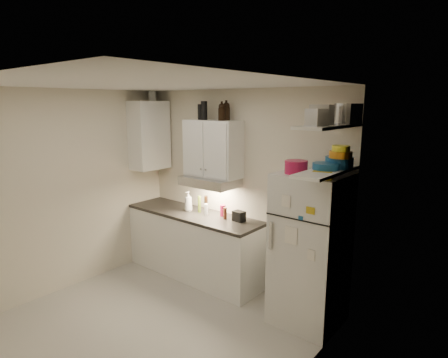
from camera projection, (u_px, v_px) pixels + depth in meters
The scene contains 36 objects.
floor at pixel (155, 326), 4.14m from camera, with size 3.20×3.00×0.02m, color #B4B0A6.
ceiling at pixel (145, 83), 3.62m from camera, with size 3.20×3.00×0.02m, color white.
back_wall at pixel (238, 188), 5.02m from camera, with size 3.20×0.02×2.60m, color beige.
left_wall at pixel (70, 190), 4.88m from camera, with size 0.02×3.00×2.60m, color beige.
right_wall at pixel (286, 251), 2.88m from camera, with size 0.02×3.00×2.60m, color beige.
base_cabinet at pixel (194, 245), 5.30m from camera, with size 2.10×0.60×0.88m, color white.
countertop at pixel (193, 214), 5.21m from camera, with size 2.10×0.62×0.04m, color black.
upper_cabinet at pixel (213, 149), 4.97m from camera, with size 0.80×0.33×0.75m, color white.
side_cabinet at pixel (149, 135), 5.55m from camera, with size 0.33×0.55×1.00m, color white.
range_hood at pixel (210, 181), 5.01m from camera, with size 0.76×0.46×0.12m, color silver.
fridge at pixel (310, 250), 4.07m from camera, with size 0.70×0.68×1.70m, color silver.
shelf_hi at pixel (329, 126), 3.58m from camera, with size 0.30×0.95×0.03m, color white.
shelf_lo at pixel (327, 171), 3.66m from camera, with size 0.30×0.95×0.03m, color white.
knife_strip at pixel (283, 195), 4.57m from camera, with size 0.42×0.02×0.03m, color black.
dutch_oven at pixel (296, 167), 3.87m from camera, with size 0.24×0.24×0.14m, color #A91343.
book_stack at pixel (323, 174), 3.64m from camera, with size 0.18×0.23×0.08m, color #B89917.
spice_jar at pixel (315, 170), 3.77m from camera, with size 0.06×0.06×0.11m, color silver.
stock_pot at pixel (348, 114), 3.69m from camera, with size 0.28×0.28×0.20m, color silver.
tin_a at pixel (322, 115), 3.53m from camera, with size 0.19×0.17×0.19m, color #AAAAAD.
tin_b at pixel (317, 117), 3.34m from camera, with size 0.15×0.15×0.15m, color #AAAAAD.
bowl_teal at pixel (339, 162), 3.78m from camera, with size 0.28×0.28×0.11m, color #185488.
bowl_orange at pixel (341, 155), 3.68m from camera, with size 0.22×0.22×0.07m, color orange.
bowl_yellow at pixel (341, 148), 3.67m from camera, with size 0.17×0.17×0.06m, color yellow.
plates at pixel (326, 166), 3.68m from camera, with size 0.26×0.26×0.07m, color #185488.
growler_a at pixel (222, 112), 4.75m from camera, with size 0.09×0.09×0.22m, color black, non-canonical shape.
growler_b at pixel (226, 111), 4.80m from camera, with size 0.10×0.10×0.24m, color black, non-canonical shape.
thermos_a at pixel (204, 111), 4.92m from camera, with size 0.08×0.08×0.25m, color black.
thermos_b at pixel (200, 112), 4.98m from camera, with size 0.07×0.07×0.21m, color black.
side_jar at pixel (152, 96), 5.53m from camera, with size 0.11×0.11×0.15m, color silver.
soap_bottle at pixel (188, 200), 5.27m from camera, with size 0.12×0.12×0.31m, color white.
pepper_mill at pixel (225, 213), 4.91m from camera, with size 0.05×0.05×0.16m, color brown.
oil_bottle at pixel (199, 204), 5.21m from camera, with size 0.04×0.04×0.23m, color #58701C.
vinegar_bottle at pixel (206, 204), 5.18m from camera, with size 0.05×0.05×0.24m, color black.
clear_bottle at pixel (206, 209), 5.09m from camera, with size 0.05×0.05×0.16m, color silver.
red_jar at pixel (223, 210), 5.05m from camera, with size 0.08×0.08×0.15m, color #A91343.
caddy at pixel (239, 216), 4.83m from camera, with size 0.15×0.11×0.13m, color black.
Camera 1 is at (2.96, -2.40, 2.41)m, focal length 30.00 mm.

